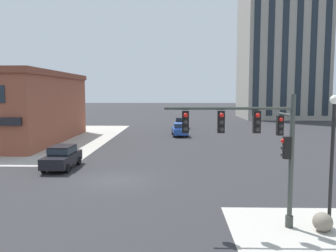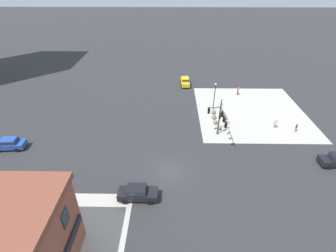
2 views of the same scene
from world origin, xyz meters
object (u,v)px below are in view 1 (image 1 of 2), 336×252
Objects in this scene: bollard_sphere_curb_a at (323,222)px; car_cross_westbound at (62,156)px; traffic_signal_main at (261,141)px; car_main_northbound_near at (181,122)px; street_lamp_corner_near at (332,147)px; car_main_southbound_far at (180,129)px.

car_cross_westbound is at bearing 141.71° from bollard_sphere_curb_a.
traffic_signal_main is 7.04× the size of bollard_sphere_curb_a.
traffic_signal_main is at bearing -85.94° from car_main_northbound_near.
street_lamp_corner_near is at bearing -37.57° from car_cross_westbound.
bollard_sphere_curb_a is at bearing -82.59° from car_main_northbound_near.
bollard_sphere_curb_a is 3.06m from street_lamp_corner_near.
traffic_signal_main is at bearing -84.17° from car_main_southbound_far.
bollard_sphere_curb_a is 40.55m from car_main_northbound_near.
traffic_signal_main is 4.06m from bollard_sphere_curb_a.
car_main_northbound_near is at bearing 97.81° from street_lamp_corner_near.
bollard_sphere_curb_a is 31.07m from car_main_southbound_far.
car_main_northbound_near is 1.00× the size of car_cross_westbound.
car_main_northbound_near reaches higher than bollard_sphere_curb_a.
street_lamp_corner_near is 1.22× the size of car_main_southbound_far.
car_main_southbound_far is at bearing 95.83° from traffic_signal_main.
car_cross_westbound is at bearing 138.01° from traffic_signal_main.
traffic_signal_main is at bearing 168.97° from street_lamp_corner_near.
car_cross_westbound is (-11.87, 10.69, -2.68)m from traffic_signal_main.
traffic_signal_main is 1.01× the size of street_lamp_corner_near.
street_lamp_corner_near is 31.15m from car_main_southbound_far.
street_lamp_corner_near reaches higher than car_main_northbound_near.
traffic_signal_main is 1.25× the size of car_main_northbound_near.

